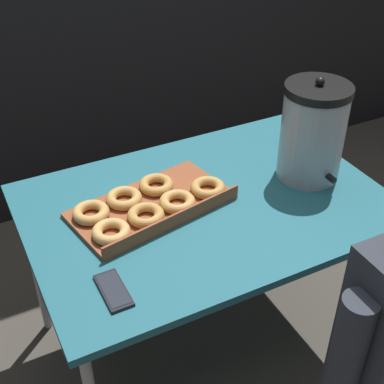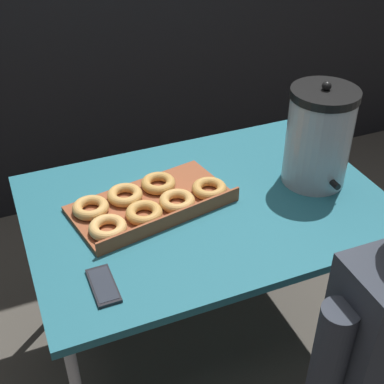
# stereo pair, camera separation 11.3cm
# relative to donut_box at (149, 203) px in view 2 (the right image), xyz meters

# --- Properties ---
(ground_plane) EXTENTS (12.00, 12.00, 0.00)m
(ground_plane) POSITION_rel_donut_box_xyz_m (0.19, -0.05, -0.74)
(ground_plane) COLOR #4C473F
(folding_table) EXTENTS (1.19, 0.83, 0.71)m
(folding_table) POSITION_rel_donut_box_xyz_m (0.19, -0.05, -0.07)
(folding_table) COLOR #236675
(folding_table) RESTS_ON ground
(donut_box) EXTENTS (0.57, 0.37, 0.05)m
(donut_box) POSITION_rel_donut_box_xyz_m (0.00, 0.00, 0.00)
(donut_box) COLOR brown
(donut_box) RESTS_ON folding_table
(coffee_urn) EXTENTS (0.23, 0.26, 0.38)m
(coffee_urn) POSITION_rel_donut_box_xyz_m (0.60, -0.06, 0.15)
(coffee_urn) COLOR #B7B7BC
(coffee_urn) RESTS_ON folding_table
(cell_phone) EXTENTS (0.07, 0.15, 0.01)m
(cell_phone) POSITION_rel_donut_box_xyz_m (-0.23, -0.29, -0.02)
(cell_phone) COLOR black
(cell_phone) RESTS_ON folding_table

